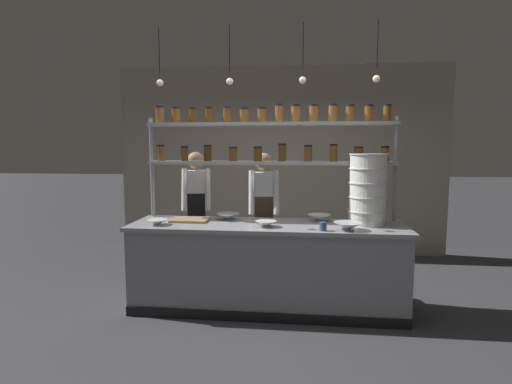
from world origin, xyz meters
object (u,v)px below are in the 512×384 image
chef_left (197,208)px  prep_bowl_center_back (348,226)px  serving_cup_front (323,226)px  prep_bowl_center_front (266,224)px  container_stack (368,189)px  cutting_board (190,220)px  prep_bowl_far_left (228,217)px  chef_center (264,211)px  spice_shelf_unit (270,144)px  prep_bowl_near_right (157,222)px  prep_bowl_near_left (319,218)px

chef_left → prep_bowl_center_back: (1.78, -0.98, -0.00)m
serving_cup_front → prep_bowl_center_front: bearing=167.2°
serving_cup_front → container_stack: bearing=38.6°
cutting_board → prep_bowl_far_left: size_ratio=1.51×
chef_center → serving_cup_front: size_ratio=20.06×
chef_center → cutting_board: size_ratio=4.15×
spice_shelf_unit → prep_bowl_far_left: size_ratio=10.50×
cutting_board → prep_bowl_near_right: 0.37m
serving_cup_front → prep_bowl_far_left: bearing=155.2°
spice_shelf_unit → serving_cup_front: 1.15m
prep_bowl_center_front → serving_cup_front: bearing=-12.8°
prep_bowl_near_left → prep_bowl_near_right: (-1.69, -0.42, -0.01)m
chef_left → container_stack: (2.01, -0.65, 0.33)m
chef_left → prep_bowl_far_left: bearing=-60.2°
prep_bowl_center_back → container_stack: bearing=54.7°
spice_shelf_unit → cutting_board: 1.22m
prep_bowl_far_left → serving_cup_front: 1.13m
container_stack → prep_bowl_far_left: 1.54m
chef_center → prep_bowl_far_left: 0.54m
container_stack → prep_bowl_center_back: container_stack is taller
chef_left → cutting_board: chef_left is taller
prep_bowl_near_right → prep_bowl_far_left: (0.68, 0.38, 0.01)m
prep_bowl_near_left → prep_bowl_near_right: bearing=-166.0°
prep_bowl_near_left → prep_bowl_center_back: size_ratio=0.93×
chef_left → chef_center: bearing=-22.6°
spice_shelf_unit → prep_bowl_near_left: (0.55, -0.09, -0.81)m
spice_shelf_unit → prep_bowl_far_left: bearing=-164.1°
spice_shelf_unit → prep_bowl_center_back: spice_shelf_unit is taller
cutting_board → prep_bowl_near_right: prep_bowl_near_right is taller
prep_bowl_near_right → prep_bowl_far_left: bearing=28.9°
chef_center → prep_bowl_near_right: 1.30m
cutting_board → container_stack: bearing=1.2°
chef_center → prep_bowl_center_front: (0.09, -0.75, -0.01)m
serving_cup_front → chef_center: bearing=127.1°
container_stack → serving_cup_front: size_ratio=8.95×
chef_center → prep_bowl_far_left: bearing=-138.6°
chef_center → prep_bowl_near_right: bearing=-149.8°
spice_shelf_unit → container_stack: size_ratio=3.75×
spice_shelf_unit → prep_bowl_far_left: 0.94m
chef_center → prep_bowl_far_left: (-0.36, -0.40, 0.00)m
prep_bowl_center_front → prep_bowl_center_back: 0.82m
prep_bowl_near_left → serving_cup_front: serving_cup_front is taller
spice_shelf_unit → serving_cup_front: bearing=-46.7°
prep_bowl_center_front → container_stack: bearing=13.4°
cutting_board → prep_bowl_center_back: (1.67, -0.29, 0.03)m
cutting_board → prep_bowl_center_front: size_ratio=1.81×
cutting_board → chef_center: bearing=35.1°
prep_bowl_center_back → chef_left: bearing=151.1°
cutting_board → prep_bowl_near_left: 1.42m
chef_left → cutting_board: size_ratio=4.17×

